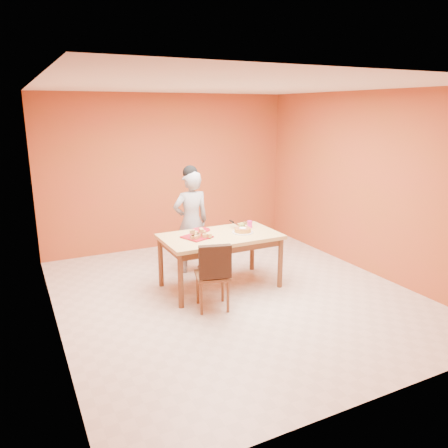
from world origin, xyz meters
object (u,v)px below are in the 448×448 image
dining_table (220,241)px  sponge_cake (243,230)px  dining_chair (213,274)px  egg_ornament (242,227)px  red_dinner_plate (201,230)px  checker_tin (246,223)px  pastry_platter (197,237)px  person (191,222)px  magenta_glass (250,224)px

dining_table → sponge_cake: bearing=-7.8°
dining_chair → egg_ornament: bearing=55.5°
red_dinner_plate → sponge_cake: 0.60m
dining_table → checker_tin: (0.61, 0.35, 0.11)m
dining_chair → egg_ornament: size_ratio=7.10×
checker_tin → red_dinner_plate: bearing=-178.1°
pastry_platter → red_dinner_plate: (0.20, 0.30, -0.00)m
dining_chair → checker_tin: (1.00, 0.94, 0.31)m
red_dinner_plate → egg_ornament: bearing=-28.9°
checker_tin → egg_ornament: bearing=-129.2°
sponge_cake → checker_tin: bearing=54.6°
dining_chair → red_dinner_plate: (0.24, 0.92, 0.31)m
red_dinner_plate → checker_tin: checker_tin is taller
checker_tin → sponge_cake: bearing=-125.4°
egg_ornament → pastry_platter: bearing=-158.5°
person → red_dinner_plate: (-0.03, -0.44, -0.01)m
red_dinner_plate → checker_tin: size_ratio=2.74×
red_dinner_plate → sponge_cake: size_ratio=1.08×
dining_chair → person: size_ratio=0.57×
dining_table → magenta_glass: (0.54, 0.14, 0.15)m
magenta_glass → checker_tin: size_ratio=1.12×
dining_table → magenta_glass: 0.58m
sponge_cake → person: bearing=118.8°
dining_table → dining_chair: 0.74m
sponge_cake → checker_tin: (0.28, 0.39, -0.02)m
dining_table → pastry_platter: bearing=177.0°
red_dinner_plate → egg_ornament: (0.50, -0.28, 0.05)m
sponge_cake → egg_ornament: 0.10m
dining_chair → magenta_glass: (0.93, 0.73, 0.35)m
checker_tin → pastry_platter: bearing=-160.8°
dining_table → magenta_glass: magenta_glass is taller
egg_ornament → magenta_glass: size_ratio=1.21×
dining_chair → person: person is taller
checker_tin → magenta_glass: bearing=-106.9°
red_dinner_plate → egg_ornament: size_ratio=2.02×
pastry_platter → egg_ornament: egg_ornament is taller
red_dinner_plate → checker_tin: (0.75, 0.03, 0.01)m
person → magenta_glass: bearing=135.1°
dining_table → sponge_cake: (0.33, -0.04, 0.13)m
dining_table → red_dinner_plate: (-0.14, 0.32, 0.10)m
dining_table → red_dinner_plate: red_dinner_plate is taller
dining_table → pastry_platter: 0.36m
person → magenta_glass: 0.91m
egg_ornament → checker_tin: size_ratio=1.36×
dining_chair → pastry_platter: bearing=100.5°
egg_ornament → magenta_glass: (0.18, 0.09, -0.01)m
dining_chair → magenta_glass: size_ratio=8.59×
pastry_platter → red_dinner_plate: pastry_platter is taller
dining_chair → red_dinner_plate: size_ratio=3.52×
person → checker_tin: size_ratio=16.92×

